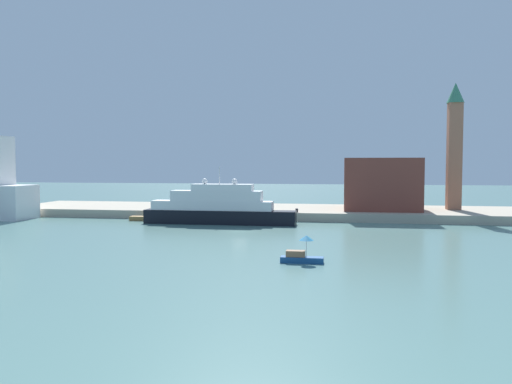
# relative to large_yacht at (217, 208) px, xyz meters

# --- Properties ---
(ground) EXTENTS (400.00, 400.00, 0.00)m
(ground) POSITION_rel_large_yacht_xyz_m (6.20, -9.97, -2.93)
(ground) COLOR slate
(quay_dock) EXTENTS (110.00, 22.82, 1.67)m
(quay_dock) POSITION_rel_large_yacht_xyz_m (6.20, 17.44, -2.10)
(quay_dock) COLOR #ADA38E
(quay_dock) RESTS_ON ground
(large_yacht) EXTENTS (28.09, 3.72, 10.56)m
(large_yacht) POSITION_rel_large_yacht_xyz_m (0.00, 0.00, 0.00)
(large_yacht) COLOR black
(large_yacht) RESTS_ON ground
(small_motorboat) EXTENTS (4.79, 1.64, 3.10)m
(small_motorboat) POSITION_rel_large_yacht_xyz_m (18.25, -34.60, -1.94)
(small_motorboat) COLOR navy
(small_motorboat) RESTS_ON ground
(work_barge) EXTENTS (5.28, 1.96, 0.84)m
(work_barge) POSITION_rel_large_yacht_xyz_m (-15.54, 3.02, -2.51)
(work_barge) COLOR olive
(work_barge) RESTS_ON ground
(harbor_building) EXTENTS (15.05, 14.89, 10.57)m
(harbor_building) POSITION_rel_large_yacht_xyz_m (30.52, 17.33, 4.02)
(harbor_building) COLOR brown
(harbor_building) RESTS_ON quay_dock
(bell_tower) EXTENTS (3.50, 3.50, 25.85)m
(bell_tower) POSITION_rel_large_yacht_xyz_m (45.14, 18.85, 12.73)
(bell_tower) COLOR #9E664C
(bell_tower) RESTS_ON quay_dock
(parked_car) EXTENTS (4.15, 1.79, 1.40)m
(parked_car) POSITION_rel_large_yacht_xyz_m (-13.52, 12.36, -0.67)
(parked_car) COLOR silver
(parked_car) RESTS_ON quay_dock
(person_figure) EXTENTS (0.36, 0.36, 1.74)m
(person_figure) POSITION_rel_large_yacht_xyz_m (-7.68, 15.22, -0.46)
(person_figure) COLOR maroon
(person_figure) RESTS_ON quay_dock
(mooring_bollard) EXTENTS (0.53, 0.53, 0.74)m
(mooring_bollard) POSITION_rel_large_yacht_xyz_m (13.96, 7.52, -0.90)
(mooring_bollard) COLOR black
(mooring_bollard) RESTS_ON quay_dock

